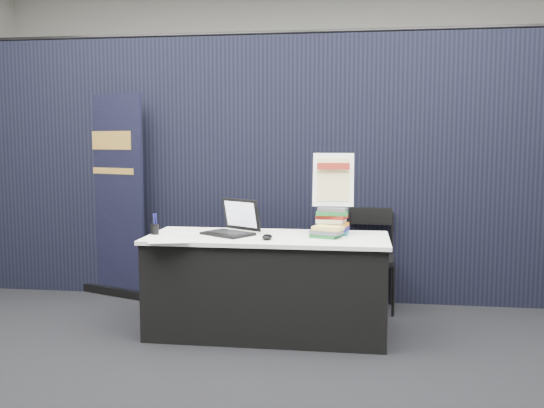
{
  "coord_description": "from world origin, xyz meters",
  "views": [
    {
      "loc": [
        0.67,
        -3.89,
        1.46
      ],
      "look_at": [
        0.03,
        0.55,
        0.99
      ],
      "focal_mm": 40.0,
      "sensor_mm": 36.0,
      "label": 1
    }
  ],
  "objects": [
    {
      "name": "book_stack_tall",
      "position": [
        0.48,
        0.71,
        0.85
      ],
      "size": [
        0.24,
        0.19,
        0.21
      ],
      "rotation": [
        0.0,
        0.0,
        -0.13
      ],
      "color": "#1C6B6A",
      "rests_on": "display_table"
    },
    {
      "name": "brochure_left",
      "position": [
        -0.66,
        0.22,
        0.75
      ],
      "size": [
        0.33,
        0.27,
        0.0
      ],
      "primitive_type": "cube",
      "rotation": [
        0.0,
        0.0,
        0.25
      ],
      "color": "silver",
      "rests_on": "display_table"
    },
    {
      "name": "pullup_banner",
      "position": [
        -1.62,
        1.5,
        0.84
      ],
      "size": [
        0.78,
        0.38,
        1.89
      ],
      "rotation": [
        0.0,
        0.0,
        -0.37
      ],
      "color": "black",
      "rests_on": "floor"
    },
    {
      "name": "wall_back",
      "position": [
        0.0,
        4.0,
        1.75
      ],
      "size": [
        8.0,
        0.02,
        3.5
      ],
      "primitive_type": "cube",
      "color": "#B6B5AC",
      "rests_on": "floor"
    },
    {
      "name": "pen_cup",
      "position": [
        -0.86,
        0.5,
        0.79
      ],
      "size": [
        0.08,
        0.08,
        0.08
      ],
      "primitive_type": "cylinder",
      "rotation": [
        0.0,
        0.0,
        0.27
      ],
      "color": "black",
      "rests_on": "display_table"
    },
    {
      "name": "brochure_mid",
      "position": [
        -0.53,
        0.42,
        0.75
      ],
      "size": [
        0.28,
        0.2,
        0.0
      ],
      "primitive_type": "cube",
      "rotation": [
        0.0,
        0.0,
        -0.0
      ],
      "color": "silver",
      "rests_on": "display_table"
    },
    {
      "name": "laptop",
      "position": [
        -0.3,
        0.59,
        0.81
      ],
      "size": [
        0.43,
        0.44,
        0.27
      ],
      "rotation": [
        0.0,
        0.0,
        -0.55
      ],
      "color": "black",
      "rests_on": "display_table"
    },
    {
      "name": "info_sign",
      "position": [
        0.48,
        0.74,
        1.16
      ],
      "size": [
        0.31,
        0.15,
        0.42
      ],
      "rotation": [
        0.0,
        0.0,
        0.03
      ],
      "color": "black",
      "rests_on": "book_stack_tall"
    },
    {
      "name": "stacking_chair",
      "position": [
        0.78,
        1.36,
        0.48
      ],
      "size": [
        0.42,
        0.43,
        0.87
      ],
      "rotation": [
        0.0,
        0.0,
        -0.08
      ],
      "color": "black",
      "rests_on": "floor"
    },
    {
      "name": "drape_partition",
      "position": [
        0.0,
        1.6,
        1.2
      ],
      "size": [
        6.0,
        0.08,
        2.4
      ],
      "primitive_type": "cube",
      "color": "black",
      "rests_on": "floor"
    },
    {
      "name": "brochure_right",
      "position": [
        -0.54,
        0.41,
        0.75
      ],
      "size": [
        0.29,
        0.23,
        0.0
      ],
      "primitive_type": "cube",
      "rotation": [
        0.0,
        0.0,
        0.21
      ],
      "color": "white",
      "rests_on": "display_table"
    },
    {
      "name": "mouse",
      "position": [
        0.02,
        0.39,
        0.77
      ],
      "size": [
        0.08,
        0.12,
        0.04
      ],
      "primitive_type": "ellipsoid",
      "rotation": [
        0.0,
        0.0,
        0.02
      ],
      "color": "black",
      "rests_on": "display_table"
    },
    {
      "name": "display_table",
      "position": [
        0.0,
        0.55,
        0.38
      ],
      "size": [
        1.8,
        0.75,
        0.75
      ],
      "color": "black",
      "rests_on": "floor"
    },
    {
      "name": "book_stack_short",
      "position": [
        0.45,
        0.53,
        0.79
      ],
      "size": [
        0.25,
        0.22,
        0.09
      ],
      "rotation": [
        0.0,
        0.0,
        -0.42
      ],
      "color": "#1B662F",
      "rests_on": "display_table"
    },
    {
      "name": "floor",
      "position": [
        0.0,
        0.0,
        0.0
      ],
      "size": [
        8.0,
        8.0,
        0.0
      ],
      "primitive_type": "plane",
      "color": "black",
      "rests_on": "ground"
    }
  ]
}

